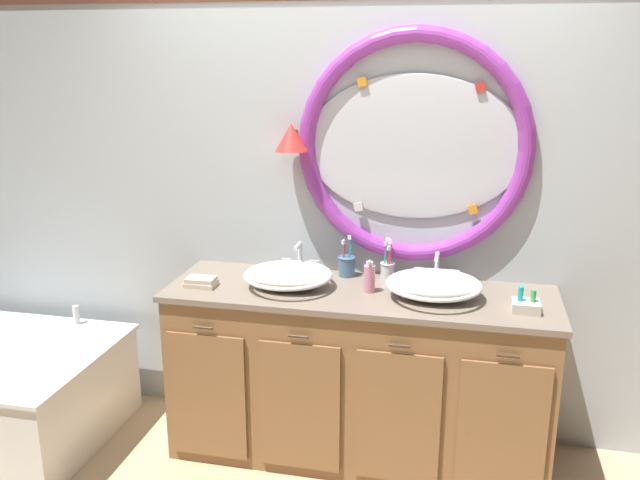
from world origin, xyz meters
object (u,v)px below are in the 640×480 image
sink_basin_right (434,285)px  toothbrush_holder_left (347,265)px  toothbrush_holder_right (387,269)px  folded_hand_towel (201,282)px  sink_basin_left (288,275)px  soap_dispenser (369,278)px  toiletry_basket (526,305)px

sink_basin_right → toothbrush_holder_left: (-0.47, 0.24, -0.01)m
toothbrush_holder_right → folded_hand_towel: bearing=-161.1°
toothbrush_holder_right → sink_basin_left: bearing=-154.5°
soap_dispenser → toiletry_basket: 0.74m
sink_basin_left → folded_hand_towel: (-0.43, -0.08, -0.04)m
sink_basin_left → toothbrush_holder_right: size_ratio=2.02×
toothbrush_holder_right → folded_hand_towel: toothbrush_holder_right is taller
folded_hand_towel → soap_dispenser: bearing=7.4°
sink_basin_left → toiletry_basket: (1.14, -0.08, -0.03)m
sink_basin_right → toothbrush_holder_left: bearing=153.1°
folded_hand_towel → toothbrush_holder_right: bearing=18.9°
sink_basin_right → toiletry_basket: (0.42, -0.08, -0.04)m
soap_dispenser → folded_hand_towel: 0.84m
soap_dispenser → toiletry_basket: (0.73, -0.10, -0.04)m
soap_dispenser → toiletry_basket: size_ratio=1.33×
toothbrush_holder_left → toothbrush_holder_right: size_ratio=1.01×
folded_hand_towel → toiletry_basket: bearing=0.3°
sink_basin_right → toothbrush_holder_left: 0.52m
sink_basin_left → soap_dispenser: size_ratio=2.69×
sink_basin_left → folded_hand_towel: 0.44m
sink_basin_right → soap_dispenser: size_ratio=2.76×
toothbrush_holder_right → folded_hand_towel: 0.95m
sink_basin_right → toothbrush_holder_right: size_ratio=2.07×
sink_basin_left → folded_hand_towel: sink_basin_left is taller
toothbrush_holder_left → toothbrush_holder_right: toothbrush_holder_left is taller
sink_basin_right → soap_dispenser: 0.31m
sink_basin_right → toothbrush_holder_right: (-0.25, 0.22, -0.01)m
toiletry_basket → sink_basin_right: bearing=169.6°
toothbrush_holder_left → toothbrush_holder_right: 0.22m
toothbrush_holder_left → toothbrush_holder_right: (0.22, -0.01, 0.00)m
sink_basin_right → toothbrush_holder_right: toothbrush_holder_right is taller
sink_basin_left → toothbrush_holder_right: 0.52m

